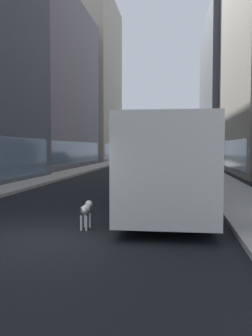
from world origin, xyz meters
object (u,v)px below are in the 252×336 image
Objects in this scene: transit_bus at (170,159)px; car_black_suv at (131,158)px; box_truck at (174,152)px; car_grey_wagon at (146,169)px; dalmatian_dog at (86,210)px; car_blue_hatchback at (163,157)px.

car_black_suv is at bearing 99.14° from transit_bus.
box_truck is (5.60, -7.92, 0.84)m from car_black_suv.
car_grey_wagon reaches higher than dalmatian_dog.
dalmatian_dog is at bearing -116.68° from transit_bus.
transit_bus reaches higher than car_black_suv.
car_grey_wagon is at bearing -90.00° from car_blue_hatchback.
transit_bus is at bearing 63.32° from dalmatian_dog.
transit_bus is 1.54× the size of box_truck.
dalmatian_dog is at bearing -84.99° from car_black_suv.
dalmatian_dog is (-0.57, -13.55, -0.31)m from car_grey_wagon.
transit_bus is 11.98× the size of dalmatian_dog.
box_truck is 31.30m from dalmatian_dog.
car_grey_wagon is at bearing 87.58° from dalmatian_dog.
car_black_suv reaches higher than dalmatian_dog.
transit_bus reaches higher than dalmatian_dog.
dalmatian_dog is (3.43, -39.12, -0.31)m from car_black_suv.
car_black_suv is 39.27m from dalmatian_dog.
box_truck is at bearing 90.00° from transit_bus.
car_grey_wagon is at bearing 99.83° from transit_bus.
car_blue_hatchback is 43.08m from dalmatian_dog.
transit_bus reaches higher than car_grey_wagon.
car_blue_hatchback reaches higher than dalmatian_dog.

